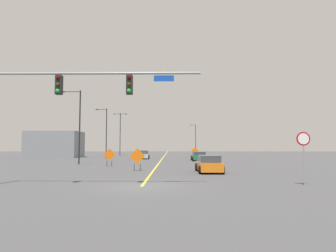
{
  "coord_description": "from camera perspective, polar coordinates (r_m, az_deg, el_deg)",
  "views": [
    {
      "loc": [
        1.6,
        -15.31,
        2.15
      ],
      "look_at": [
        1.19,
        17.17,
        4.43
      ],
      "focal_mm": 30.41,
      "sensor_mm": 36.0,
      "label": 1
    }
  ],
  "objects": [
    {
      "name": "road_centre_stripe",
      "position": [
        69.59,
        -0.59,
        -5.79
      ],
      "size": [
        0.16,
        108.47,
        0.01
      ],
      "color": "yellow",
      "rests_on": "ground"
    },
    {
      "name": "construction_sign_median_near",
      "position": [
        30.95,
        -11.65,
        -5.75
      ],
      "size": [
        1.26,
        0.29,
        1.89
      ],
      "color": "orange",
      "rests_on": "ground"
    },
    {
      "name": "stop_sign",
      "position": [
        17.35,
        25.54,
        -3.95
      ],
      "size": [
        0.76,
        0.07,
        2.92
      ],
      "color": "gray",
      "rests_on": "ground"
    },
    {
      "name": "roadside_building_west",
      "position": [
        57.92,
        -21.73,
        -3.45
      ],
      "size": [
        9.48,
        6.18,
        4.88
      ],
      "color": "gray",
      "rests_on": "ground"
    },
    {
      "name": "construction_sign_right_lane",
      "position": [
        48.11,
        5.42,
        -5.11
      ],
      "size": [
        1.32,
        0.15,
        1.96
      ],
      "color": "orange",
      "rests_on": "ground"
    },
    {
      "name": "street_lamp_far_right",
      "position": [
        64.93,
        -9.56,
        -1.01
      ],
      "size": [
        3.09,
        0.24,
        9.53
      ],
      "color": "black",
      "rests_on": "ground"
    },
    {
      "name": "street_lamp_far_left",
      "position": [
        51.66,
        -12.4,
        -0.94
      ],
      "size": [
        2.05,
        0.24,
        8.82
      ],
      "color": "black",
      "rests_on": "ground"
    },
    {
      "name": "traffic_signal_assembly",
      "position": [
        16.71,
        -20.87,
        5.87
      ],
      "size": [
        11.73,
        0.44,
        6.58
      ],
      "color": "gray",
      "rests_on": "ground"
    },
    {
      "name": "car_orange_passing",
      "position": [
        23.61,
        8.2,
        -7.6
      ],
      "size": [
        2.01,
        3.94,
        1.39
      ],
      "color": "orange",
      "rests_on": "ground"
    },
    {
      "name": "street_lamp_mid_left",
      "position": [
        85.23,
        5.48,
        -2.3
      ],
      "size": [
        1.79,
        0.24,
        8.54
      ],
      "color": "black",
      "rests_on": "ground"
    },
    {
      "name": "car_silver_distant",
      "position": [
        48.13,
        -5.04,
        -5.8
      ],
      "size": [
        2.29,
        3.99,
        1.39
      ],
      "color": "#B7BABF",
      "rests_on": "ground"
    },
    {
      "name": "street_lamp_near_right",
      "position": [
        35.49,
        -17.56,
        0.57
      ],
      "size": [
        2.45,
        0.24,
        8.8
      ],
      "color": "black",
      "rests_on": "ground"
    },
    {
      "name": "car_green_far",
      "position": [
        42.19,
        6.18,
        -6.06
      ],
      "size": [
        2.16,
        4.16,
        1.31
      ],
      "color": "#196B38",
      "rests_on": "ground"
    },
    {
      "name": "ground",
      "position": [
        15.54,
        -5.31,
        -11.96
      ],
      "size": [
        195.25,
        195.25,
        0.0
      ],
      "primitive_type": "plane",
      "color": "#444447"
    },
    {
      "name": "construction_sign_right_shoulder",
      "position": [
        25.07,
        -6.16,
        -6.16
      ],
      "size": [
        1.35,
        0.21,
        1.96
      ],
      "color": "orange",
      "rests_on": "ground"
    }
  ]
}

